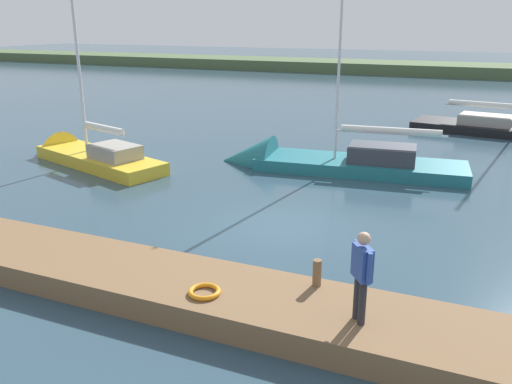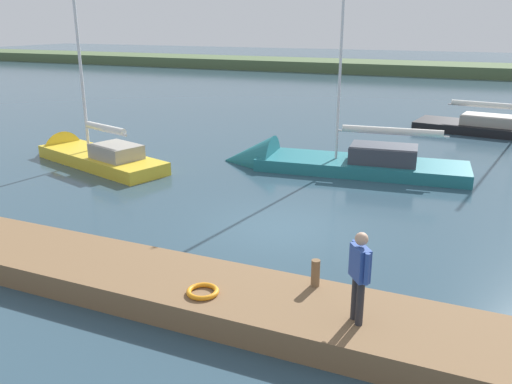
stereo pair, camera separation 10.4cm
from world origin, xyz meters
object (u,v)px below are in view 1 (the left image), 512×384
at_px(mooring_post_near, 317,273).
at_px(sailboat_far_left, 318,166).
at_px(life_ring_buoy, 204,292).
at_px(person_on_dock, 362,271).
at_px(sailboat_mid_channel, 84,157).

relative_size(mooring_post_near, sailboat_far_left, 0.06).
relative_size(life_ring_buoy, sailboat_far_left, 0.07).
height_order(life_ring_buoy, person_on_dock, person_on_dock).
bearing_deg(life_ring_buoy, sailboat_mid_channel, -39.94).
bearing_deg(sailboat_far_left, mooring_post_near, 100.55).
distance_m(sailboat_mid_channel, sailboat_far_left, 10.03).
bearing_deg(sailboat_far_left, person_on_dock, 104.09).
distance_m(life_ring_buoy, sailboat_far_left, 11.98).
bearing_deg(mooring_post_near, life_ring_buoy, 32.06).
height_order(sailboat_far_left, person_on_dock, sailboat_far_left).
relative_size(sailboat_far_left, person_on_dock, 5.80).
relative_size(sailboat_mid_channel, person_on_dock, 5.78).
bearing_deg(person_on_dock, sailboat_far_left, -106.70).
xyz_separation_m(life_ring_buoy, sailboat_mid_channel, (10.84, -9.08, -0.43)).
distance_m(life_ring_buoy, person_on_dock, 3.22).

